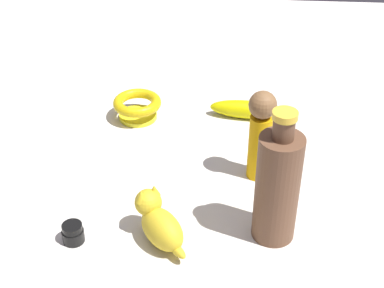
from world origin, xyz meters
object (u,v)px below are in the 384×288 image
(person_figure_adult, at_px, (261,133))
(bottle_tall, at_px, (277,186))
(cat_figurine, at_px, (159,222))
(bowl, at_px, (137,106))
(nail_polish_jar, at_px, (73,233))
(banana, at_px, (247,109))

(person_figure_adult, xyz_separation_m, bottle_tall, (0.17, 0.02, 0.00))
(cat_figurine, distance_m, bowl, 0.41)
(nail_polish_jar, bearing_deg, person_figure_adult, 122.78)
(nail_polish_jar, bearing_deg, cat_figurine, 94.77)
(banana, relative_size, person_figure_adult, 0.89)
(nail_polish_jar, bearing_deg, bowl, 172.97)
(bottle_tall, height_order, bowl, bottle_tall)
(nail_polish_jar, bearing_deg, bottle_tall, 97.16)
(banana, xyz_separation_m, bowl, (0.02, -0.25, 0.01))
(cat_figurine, relative_size, bowl, 1.02)
(banana, relative_size, bowl, 1.53)
(person_figure_adult, bearing_deg, bottle_tall, 8.14)
(cat_figurine, distance_m, bottle_tall, 0.21)
(nail_polish_jar, relative_size, person_figure_adult, 0.20)
(cat_figurine, bearing_deg, nail_polish_jar, -85.23)
(banana, distance_m, nail_polish_jar, 0.53)
(person_figure_adult, distance_m, bowl, 0.35)
(bowl, bearing_deg, banana, 94.78)
(cat_figurine, bearing_deg, banana, 159.89)
(person_figure_adult, xyz_separation_m, bowl, (-0.20, -0.28, -0.07))
(nail_polish_jar, height_order, bottle_tall, bottle_tall)
(person_figure_adult, height_order, bowl, person_figure_adult)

